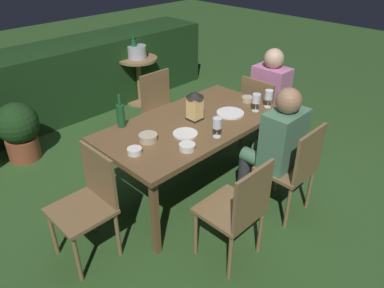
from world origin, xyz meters
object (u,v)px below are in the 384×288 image
chair_side_right_b (163,108)px  chair_side_left_b (294,167)px  dining_table (192,128)px  side_table (139,73)px  person_in_pink (273,93)px  green_bottle_on_table (121,115)px  wine_glass_c (217,124)px  plate_a (230,113)px  bowl_bread (148,137)px  bowl_olives (248,99)px  wine_glass_b (256,99)px  bowl_salad (187,147)px  chair_head_far (261,111)px  potted_plant_corner (19,129)px  chair_head_near (88,201)px  wine_glass_a (269,96)px  chair_side_left_a (238,209)px  lantern_centerpiece (195,104)px  person_in_green (276,143)px  ice_bucket (137,51)px  plate_b (185,134)px  bowl_dip (135,151)px

chair_side_right_b → chair_side_left_b: size_ratio=1.00×
dining_table → side_table: size_ratio=2.51×
side_table → person_in_pink: bearing=-81.5°
green_bottle_on_table → wine_glass_c: green_bottle_on_table is taller
plate_a → bowl_bread: (-0.84, 0.15, 0.02)m
bowl_olives → wine_glass_b: bearing=-123.7°
bowl_salad → chair_head_far: bearing=11.8°
potted_plant_corner → chair_side_left_b: bearing=-63.7°
green_bottle_on_table → chair_head_near: bearing=-148.1°
chair_head_far → potted_plant_corner: (-1.97, 1.73, -0.13)m
dining_table → wine_glass_a: size_ratio=9.82×
potted_plant_corner → chair_side_left_a: bearing=-78.6°
plate_a → chair_head_far: bearing=10.4°
chair_head_near → lantern_centerpiece: (1.14, 0.02, 0.40)m
chair_side_right_b → chair_side_left_a: same height
person_in_green → bowl_olives: bearing=59.6°
dining_table → wine_glass_b: bearing=-24.0°
dining_table → chair_head_near: chair_head_near is taller
plate_a → ice_bucket: bearing=74.4°
dining_table → wine_glass_a: bearing=-21.4°
lantern_centerpiece → wine_glass_c: (-0.10, -0.35, -0.03)m
bowl_bread → chair_side_left_b: bearing=-44.8°
plate_b → ice_bucket: size_ratio=0.60×
chair_side_left_a → bowl_bread: chair_side_left_a is taller
bowl_salad → lantern_centerpiece: bearing=38.1°
lantern_centerpiece → bowl_bread: size_ratio=1.77×
dining_table → person_in_green: person_in_green is taller
person_in_pink → chair_side_left_a: size_ratio=1.32×
bowl_dip → ice_bucket: 2.66m
green_bottle_on_table → wine_glass_a: size_ratio=1.72×
chair_head_far → lantern_centerpiece: 1.10m
chair_head_far → chair_side_left_b: size_ratio=1.00×
lantern_centerpiece → bowl_dip: lantern_centerpiece is taller
dining_table → chair_side_left_b: (0.37, -0.83, -0.20)m
wine_glass_c → potted_plant_corner: wine_glass_c is taller
lantern_centerpiece → bowl_dip: 0.75m
chair_side_left_b → bowl_salad: bearing=143.9°
chair_head_far → ice_bucket: (-0.11, 2.03, 0.27)m
person_in_green → plate_b: 0.78m
lantern_centerpiece → wine_glass_a: 0.74m
person_in_green → wine_glass_a: person_in_green is taller
bowl_salad → potted_plant_corner: bowl_salad is taller
green_bottle_on_table → plate_a: 0.99m
lantern_centerpiece → bowl_salad: (-0.41, -0.32, -0.12)m
person_in_pink → bowl_olives: (-0.57, -0.07, 0.13)m
person_in_pink → person_in_green: same height
chair_head_near → potted_plant_corner: size_ratio=1.33×
bowl_bread → plate_a: bearing=-10.0°
chair_head_near → bowl_bread: chair_head_near is taller
lantern_centerpiece → ice_bucket: lantern_centerpiece is taller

